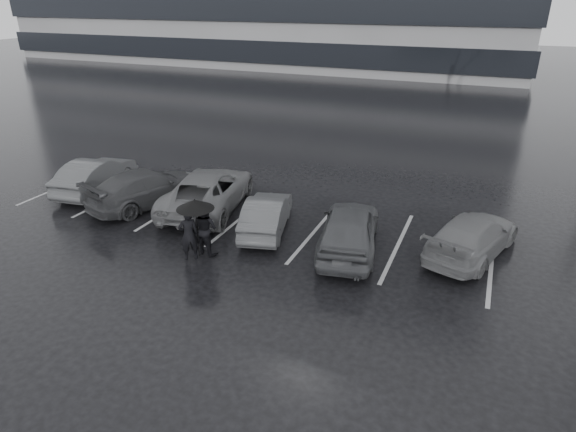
% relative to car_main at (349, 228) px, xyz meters
% --- Properties ---
extents(ground, '(160.00, 160.00, 0.00)m').
position_rel_car_main_xyz_m(ground, '(-2.01, -1.64, -0.73)').
color(ground, black).
rests_on(ground, ground).
extents(car_main, '(2.52, 4.54, 1.46)m').
position_rel_car_main_xyz_m(car_main, '(0.00, 0.00, 0.00)').
color(car_main, black).
rests_on(car_main, ground).
extents(car_west_a, '(2.17, 3.82, 1.19)m').
position_rel_car_main_xyz_m(car_west_a, '(-2.95, 0.24, -0.13)').
color(car_west_a, '#2C2D2F').
rests_on(car_west_a, ground).
extents(car_west_b, '(3.38, 5.53, 1.43)m').
position_rel_car_main_xyz_m(car_west_b, '(-5.73, 1.06, -0.01)').
color(car_west_b, '#464649').
rests_on(car_west_b, ground).
extents(car_west_c, '(3.23, 5.00, 1.35)m').
position_rel_car_main_xyz_m(car_west_c, '(-8.07, 0.51, -0.06)').
color(car_west_c, black).
rests_on(car_west_c, ground).
extents(car_west_d, '(2.05, 4.24, 1.34)m').
position_rel_car_main_xyz_m(car_west_d, '(-10.88, 0.81, -0.06)').
color(car_west_d, '#2C2D2F').
rests_on(car_west_d, ground).
extents(car_east, '(2.93, 4.60, 1.24)m').
position_rel_car_main_xyz_m(car_east, '(3.53, 1.21, -0.11)').
color(car_east, '#464649').
rests_on(car_east, ground).
extents(pedestrian_left, '(0.69, 0.68, 1.61)m').
position_rel_car_main_xyz_m(pedestrian_left, '(-4.22, -2.44, 0.08)').
color(pedestrian_left, black).
rests_on(pedestrian_left, ground).
extents(pedestrian_right, '(0.92, 0.78, 1.67)m').
position_rel_car_main_xyz_m(pedestrian_right, '(-3.96, -1.94, 0.11)').
color(pedestrian_right, black).
rests_on(pedestrian_right, ground).
extents(umbrella, '(1.12, 1.12, 1.89)m').
position_rel_car_main_xyz_m(umbrella, '(-4.06, -2.21, 0.99)').
color(umbrella, black).
rests_on(umbrella, ground).
extents(stall_stripes, '(19.72, 5.00, 0.00)m').
position_rel_car_main_xyz_m(stall_stripes, '(-2.81, 0.86, -0.73)').
color(stall_stripes, '#99999B').
rests_on(stall_stripes, ground).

